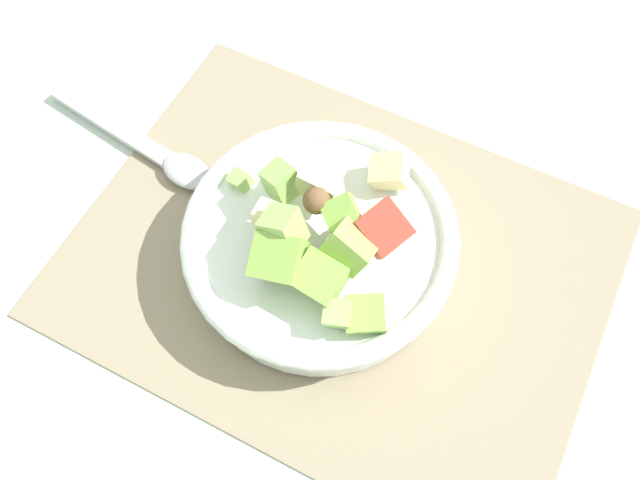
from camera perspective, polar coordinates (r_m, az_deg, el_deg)
ground_plane at (r=0.64m, az=1.56°, el=-1.93°), size 2.40×2.40×0.00m
placemat at (r=0.64m, az=1.57°, el=-1.82°), size 0.49×0.37×0.01m
salad_bowl at (r=0.60m, az=0.04°, el=-0.22°), size 0.25×0.25×0.11m
serving_spoon at (r=0.71m, az=-13.84°, el=7.31°), size 0.21×0.06×0.01m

